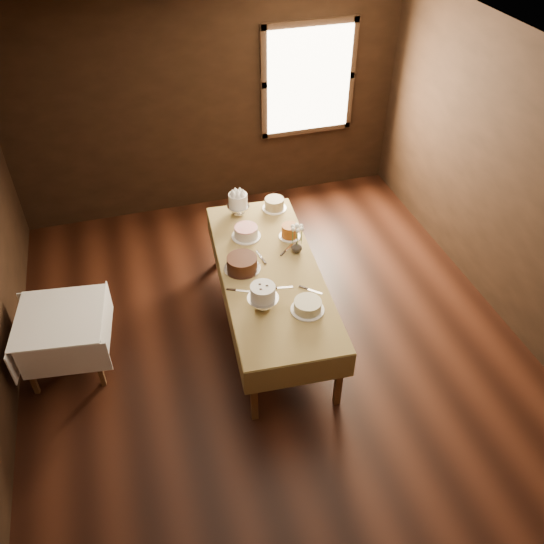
{
  "coord_description": "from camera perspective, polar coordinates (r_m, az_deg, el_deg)",
  "views": [
    {
      "loc": [
        -1.12,
        -3.59,
        4.3
      ],
      "look_at": [
        0.0,
        0.2,
        0.95
      ],
      "focal_mm": 36.7,
      "sensor_mm": 36.0,
      "label": 1
    }
  ],
  "objects": [
    {
      "name": "wall_back",
      "position": [
        7.28,
        -6.53,
        16.59
      ],
      "size": [
        5.0,
        0.02,
        2.8
      ],
      "primitive_type": "cube",
      "color": "black",
      "rests_on": "ground"
    },
    {
      "name": "cake_cream",
      "position": [
        5.05,
        3.67,
        -3.51
      ],
      "size": [
        0.31,
        0.31,
        0.11
      ],
      "color": "white",
      "rests_on": "display_table"
    },
    {
      "name": "display_table",
      "position": [
        5.54,
        -0.2,
        -0.2
      ],
      "size": [
        1.13,
        2.51,
        0.76
      ],
      "rotation": [
        0.0,
        0.0,
        -0.07
      ],
      "color": "#4E321B",
      "rests_on": "ground"
    },
    {
      "name": "cake_server_e",
      "position": [
        5.26,
        -2.93,
        -1.96
      ],
      "size": [
        0.23,
        0.12,
        0.01
      ],
      "primitive_type": "cube",
      "rotation": [
        0.0,
        0.0,
        -0.44
      ],
      "color": "silver",
      "rests_on": "display_table"
    },
    {
      "name": "cake_server_b",
      "position": [
        5.27,
        4.42,
        -1.99
      ],
      "size": [
        0.19,
        0.18,
        0.01
      ],
      "primitive_type": "cube",
      "rotation": [
        0.0,
        0.0,
        -0.75
      ],
      "color": "silver",
      "rests_on": "display_table"
    },
    {
      "name": "wall_right",
      "position": [
        5.86,
        24.93,
        6.64
      ],
      "size": [
        0.02,
        6.0,
        2.8
      ],
      "primitive_type": "cube",
      "color": "black",
      "rests_on": "ground"
    },
    {
      "name": "cake_meringue",
      "position": [
        6.23,
        -3.49,
        6.91
      ],
      "size": [
        0.25,
        0.25,
        0.27
      ],
      "color": "silver",
      "rests_on": "display_table"
    },
    {
      "name": "flower_vase",
      "position": [
        5.7,
        2.54,
        2.59
      ],
      "size": [
        0.16,
        0.16,
        0.12
      ],
      "primitive_type": "imported",
      "rotation": [
        0.0,
        0.0,
        0.89
      ],
      "color": "#2D2823",
      "rests_on": "display_table"
    },
    {
      "name": "cake_swirl",
      "position": [
        5.02,
        -0.94,
        -2.66
      ],
      "size": [
        0.29,
        0.29,
        0.26
      ],
      "color": "silver",
      "rests_on": "display_table"
    },
    {
      "name": "cake_server_c",
      "position": [
        5.68,
        -1.32,
        1.8
      ],
      "size": [
        0.06,
        0.24,
        0.01
      ],
      "primitive_type": "cube",
      "rotation": [
        0.0,
        0.0,
        1.71
      ],
      "color": "silver",
      "rests_on": "display_table"
    },
    {
      "name": "cake_lattice",
      "position": [
        5.9,
        -2.67,
        4.06
      ],
      "size": [
        0.35,
        0.35,
        0.12
      ],
      "color": "white",
      "rests_on": "display_table"
    },
    {
      "name": "ceiling",
      "position": [
        4.04,
        0.85,
        18.56
      ],
      "size": [
        5.0,
        6.0,
        0.01
      ],
      "primitive_type": "cube",
      "color": "beige",
      "rests_on": "wall_back"
    },
    {
      "name": "cake_server_d",
      "position": [
        5.78,
        1.78,
        2.55
      ],
      "size": [
        0.2,
        0.17,
        0.01
      ],
      "primitive_type": "cube",
      "rotation": [
        0.0,
        0.0,
        0.71
      ],
      "color": "silver",
      "rests_on": "display_table"
    },
    {
      "name": "cake_server_a",
      "position": [
        5.3,
        1.34,
        -1.58
      ],
      "size": [
        0.24,
        0.07,
        0.01
      ],
      "primitive_type": "cube",
      "rotation": [
        0.0,
        0.0,
        -0.17
      ],
      "color": "silver",
      "rests_on": "display_table"
    },
    {
      "name": "cake_speckled",
      "position": [
        6.33,
        0.25,
        6.99
      ],
      "size": [
        0.28,
        0.28,
        0.13
      ],
      "color": "white",
      "rests_on": "display_table"
    },
    {
      "name": "flower_bouquet",
      "position": [
        5.59,
        2.59,
        4.04
      ],
      "size": [
        0.14,
        0.14,
        0.2
      ],
      "primitive_type": null,
      "color": "white",
      "rests_on": "flower_vase"
    },
    {
      "name": "cake_chocolate",
      "position": [
        5.47,
        -3.08,
        0.87
      ],
      "size": [
        0.42,
        0.42,
        0.14
      ],
      "color": "silver",
      "rests_on": "display_table"
    },
    {
      "name": "floor",
      "position": [
        5.71,
        0.58,
        -8.55
      ],
      "size": [
        5.0,
        6.0,
        0.01
      ],
      "primitive_type": "cube",
      "color": "black",
      "rests_on": "ground"
    },
    {
      "name": "side_table",
      "position": [
        5.56,
        -20.87,
        -4.8
      ],
      "size": [
        0.9,
        0.9,
        0.67
      ],
      "rotation": [
        0.0,
        0.0,
        -0.13
      ],
      "color": "#4E321B",
      "rests_on": "ground"
    },
    {
      "name": "cake_caramel",
      "position": [
        5.89,
        1.84,
        4.18
      ],
      "size": [
        0.25,
        0.25,
        0.15
      ],
      "color": "white",
      "rests_on": "display_table"
    },
    {
      "name": "window",
      "position": [
        7.46,
        3.82,
        19.02
      ],
      "size": [
        1.1,
        0.05,
        1.3
      ],
      "primitive_type": "cube",
      "color": "#FFEABF",
      "rests_on": "wall_back"
    }
  ]
}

